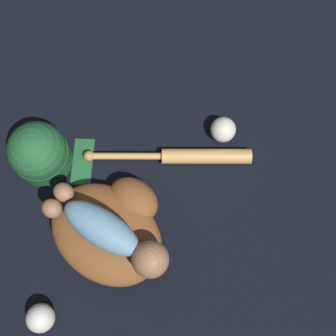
# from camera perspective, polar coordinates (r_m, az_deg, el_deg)

# --- Properties ---
(ground_plane) EXTENTS (6.00, 6.00, 0.00)m
(ground_plane) POSITION_cam_1_polar(r_m,az_deg,el_deg) (1.36, -5.26, -10.20)
(ground_plane) COLOR black
(baseball_glove) EXTENTS (0.41, 0.38, 0.10)m
(baseball_glove) POSITION_cam_1_polar(r_m,az_deg,el_deg) (1.33, -6.96, -7.25)
(baseball_glove) COLOR brown
(baseball_glove) RESTS_ON ground
(baby_figure) EXTENTS (0.37, 0.19, 0.10)m
(baby_figure) POSITION_cam_1_polar(r_m,az_deg,el_deg) (1.22, -6.97, -8.00)
(baby_figure) COLOR #6693B2
(baby_figure) RESTS_ON baseball_glove
(baseball_bat) EXTENTS (0.49, 0.17, 0.05)m
(baseball_bat) POSITION_cam_1_polar(r_m,az_deg,el_deg) (1.40, 2.63, 1.44)
(baseball_bat) COLOR tan
(baseball_bat) RESTS_ON ground
(baseball) EXTENTS (0.08, 0.08, 0.08)m
(baseball) POSITION_cam_1_polar(r_m,az_deg,el_deg) (1.42, 6.73, 4.68)
(baseball) COLOR silver
(baseball) RESTS_ON ground
(baseball_spare) EXTENTS (0.08, 0.08, 0.08)m
(baseball_spare) POSITION_cam_1_polar(r_m,az_deg,el_deg) (1.36, -15.28, -17.23)
(baseball_spare) COLOR silver
(baseball_spare) RESTS_ON ground
(baseball_cap) EXTENTS (0.24, 0.19, 0.17)m
(baseball_cap) POSITION_cam_1_polar(r_m,az_deg,el_deg) (1.40, -15.44, 1.83)
(baseball_cap) COLOR #1E562D
(baseball_cap) RESTS_ON ground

